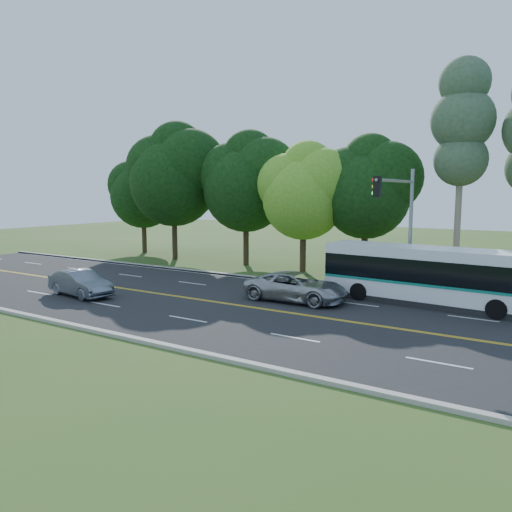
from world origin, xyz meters
The scene contains 12 objects.
ground centered at (0.00, 0.00, 0.00)m, with size 120.00×120.00×0.00m, color #2D521B.
road centered at (0.00, 0.00, 0.01)m, with size 60.00×14.00×0.02m, color black.
curb_north centered at (0.00, 7.15, 0.07)m, with size 60.00×0.30×0.15m, color #A6A296.
curb_south centered at (0.00, -7.15, 0.07)m, with size 60.00×0.30×0.15m, color #A6A296.
grass_verge centered at (0.00, 9.00, 0.05)m, with size 60.00×4.00×0.10m, color #2D521B.
lane_markings centered at (-0.09, 0.00, 0.02)m, with size 57.60×13.82×0.00m.
tree_row centered at (-5.15, 12.13, 6.73)m, with size 44.70×9.10×13.84m.
bougainvillea_hedge centered at (7.18, 8.15, 0.72)m, with size 9.50×2.25×1.50m.
traffic_signal centered at (6.49, 5.40, 4.67)m, with size 0.42×6.10×7.00m.
transit_bus centered at (8.33, 5.28, 1.48)m, with size 11.39×3.27×2.94m.
sedan centered at (-8.78, -2.77, 0.74)m, with size 1.52×4.36×1.44m, color slate.
suv centered at (1.94, 2.49, 0.78)m, with size 2.52×5.47×1.52m, color #ABADAF.
Camera 1 is at (13.94, -20.57, 5.80)m, focal length 35.00 mm.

